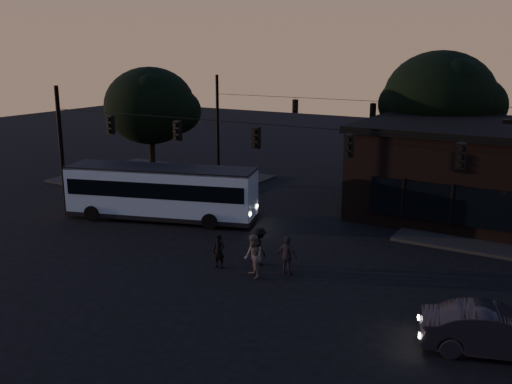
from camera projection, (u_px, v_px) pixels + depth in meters
The scene contains 13 objects.
ground at pixel (208, 281), 23.98m from camera, with size 120.00×120.00×0.00m, color black.
sidewalk_far_left at pixel (162, 179), 42.54m from camera, with size 14.00×10.00×0.15m, color black.
building at pixel (500, 172), 32.26m from camera, with size 15.40×10.41×5.40m.
tree_behind at pixel (440, 99), 38.91m from camera, with size 7.60×7.60×9.43m.
tree_left at pixel (150, 106), 40.37m from camera, with size 6.40×6.40×8.30m.
signal_rig_near at pixel (256, 162), 26.24m from camera, with size 26.24×0.30×7.50m.
signal_rig_far at pixel (372, 127), 39.68m from camera, with size 26.24×0.30×7.50m.
bus at pixel (161, 190), 32.30m from camera, with size 11.09×5.64×3.05m.
car at pixel (496, 332), 18.10m from camera, with size 1.61×4.62×1.52m, color black.
pedestrian_a at pixel (219, 251), 25.27m from camera, with size 0.56×0.37×1.54m, color black.
pedestrian_b at pixel (254, 257), 24.12m from camera, with size 0.92×0.72×1.89m, color #514A4A.
pedestrian_c at pixel (288, 256), 24.49m from camera, with size 1.00×0.42×1.71m, color #272129.
pedestrian_d at pixel (260, 246), 25.61m from camera, with size 1.13×0.65×1.75m, color black.
Camera 1 is at (13.05, -18.24, 9.48)m, focal length 40.00 mm.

